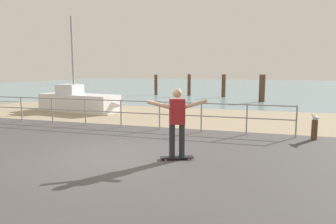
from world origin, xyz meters
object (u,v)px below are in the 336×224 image
(skateboard, at_px, (177,157))
(skateboarder, at_px, (177,119))
(sailboat, at_px, (81,102))
(bollard_short, at_px, (314,130))
(seagull, at_px, (315,117))

(skateboard, height_order, skateboarder, skateboarder)
(sailboat, height_order, bollard_short, sailboat)
(sailboat, relative_size, bollard_short, 7.94)
(sailboat, xyz_separation_m, skateboarder, (7.07, -6.87, 0.50))
(sailboat, relative_size, skateboarder, 3.07)
(skateboarder, xyz_separation_m, bollard_short, (3.49, 3.29, -0.70))
(skateboard, distance_m, bollard_short, 4.80)
(skateboarder, relative_size, seagull, 3.40)
(skateboard, relative_size, skateboarder, 0.49)
(bollard_short, bearing_deg, skateboarder, -136.73)
(skateboard, height_order, seagull, seagull)
(bollard_short, height_order, seagull, seagull)
(skateboard, bearing_deg, seagull, 43.44)
(bollard_short, bearing_deg, sailboat, 161.27)
(sailboat, distance_m, bollard_short, 11.15)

